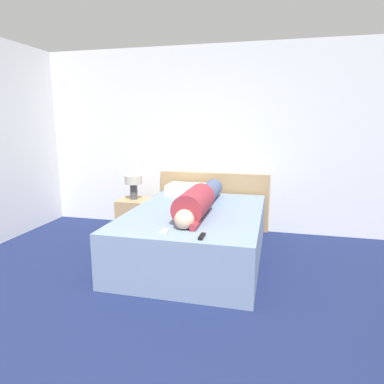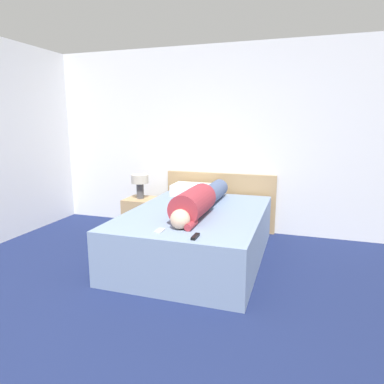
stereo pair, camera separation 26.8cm
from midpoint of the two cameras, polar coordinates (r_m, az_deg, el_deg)
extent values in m
plane|color=#19234C|center=(2.45, -15.48, -28.20)|extent=(16.00, 16.00, 0.00)
cube|color=white|center=(4.96, 2.28, 8.65)|extent=(6.34, 0.06, 2.60)
cube|color=#7589A8|center=(3.99, -1.40, -7.03)|extent=(1.48, 2.09, 0.56)
cube|color=tan|center=(5.02, 1.98, -1.53)|extent=(1.60, 0.04, 0.83)
cube|color=tan|center=(4.99, -11.08, -3.90)|extent=(0.41, 0.44, 0.48)
cylinder|color=#4C4C51|center=(4.91, -11.23, 0.06)|extent=(0.10, 0.10, 0.22)
cylinder|color=beige|center=(4.88, -11.31, 2.03)|extent=(0.24, 0.24, 0.12)
sphere|color=#DBB293|center=(3.23, -3.68, -4.59)|extent=(0.19, 0.19, 0.19)
cylinder|color=#992D38|center=(3.60, -1.74, -1.91)|extent=(0.31, 0.71, 0.31)
cylinder|color=#47567A|center=(4.34, 0.99, -0.16)|extent=(0.23, 0.84, 0.23)
cylinder|color=#992D38|center=(3.27, -1.83, -5.49)|extent=(0.07, 0.22, 0.07)
cube|color=white|center=(4.75, -2.62, 0.39)|extent=(0.51, 0.37, 0.15)
cube|color=black|center=(3.02, -0.90, -7.43)|extent=(0.04, 0.15, 0.02)
cube|color=#B2B7BC|center=(3.19, -7.04, -6.55)|extent=(0.06, 0.13, 0.01)
camera|label=1|loc=(0.13, -92.07, -0.42)|focal=32.00mm
camera|label=2|loc=(0.13, 87.93, 0.42)|focal=32.00mm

